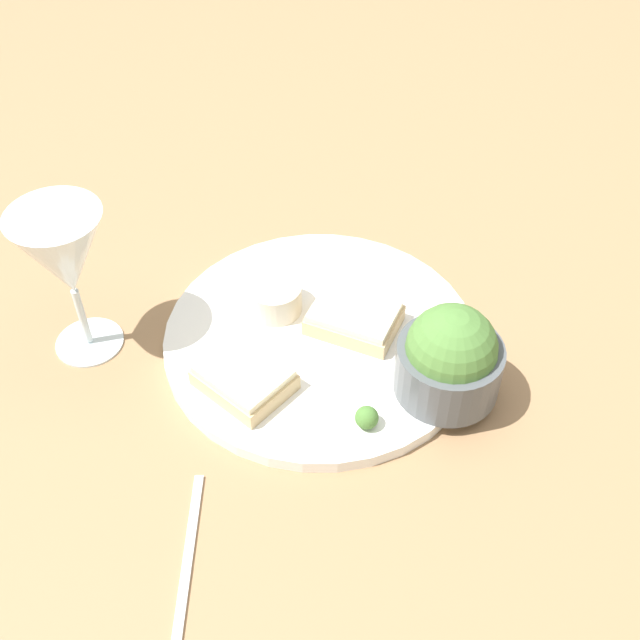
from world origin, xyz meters
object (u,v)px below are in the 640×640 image
object	(u,v)px
sauce_ramekin	(275,296)
salad_bowl	(450,358)
cheese_toast_near	(354,318)
cheese_toast_far	(244,378)
fork	(187,565)
wine_glass	(65,258)

from	to	relation	value
sauce_ramekin	salad_bowl	bearing A→B (deg)	-26.90
sauce_ramekin	cheese_toast_near	distance (m)	0.09
sauce_ramekin	cheese_toast_far	bearing A→B (deg)	-97.65
salad_bowl	sauce_ramekin	xyz separation A→B (m)	(-0.18, 0.09, -0.02)
salad_bowl	cheese_toast_far	bearing A→B (deg)	-174.50
cheese_toast_far	fork	size ratio (longest dim) A/B	0.62
salad_bowl	wine_glass	xyz separation A→B (m)	(-0.37, 0.03, 0.06)
salad_bowl	wine_glass	size ratio (longest dim) A/B	0.60
cheese_toast_far	wine_glass	world-z (taller)	wine_glass
sauce_ramekin	fork	bearing A→B (deg)	-96.48
salad_bowl	sauce_ramekin	size ratio (longest dim) A/B	1.77
cheese_toast_near	fork	distance (m)	0.30
sauce_ramekin	wine_glass	bearing A→B (deg)	-163.50
salad_bowl	fork	distance (m)	0.30
sauce_ramekin	fork	distance (m)	0.30
sauce_ramekin	cheese_toast_near	xyz separation A→B (m)	(0.08, -0.02, -0.01)
cheese_toast_near	cheese_toast_far	xyz separation A→B (m)	(-0.10, -0.09, 0.00)
salad_bowl	fork	world-z (taller)	salad_bowl
salad_bowl	wine_glass	bearing A→B (deg)	174.57
salad_bowl	cheese_toast_far	size ratio (longest dim) A/B	0.94
salad_bowl	fork	size ratio (longest dim) A/B	0.58
salad_bowl	cheese_toast_near	world-z (taller)	salad_bowl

